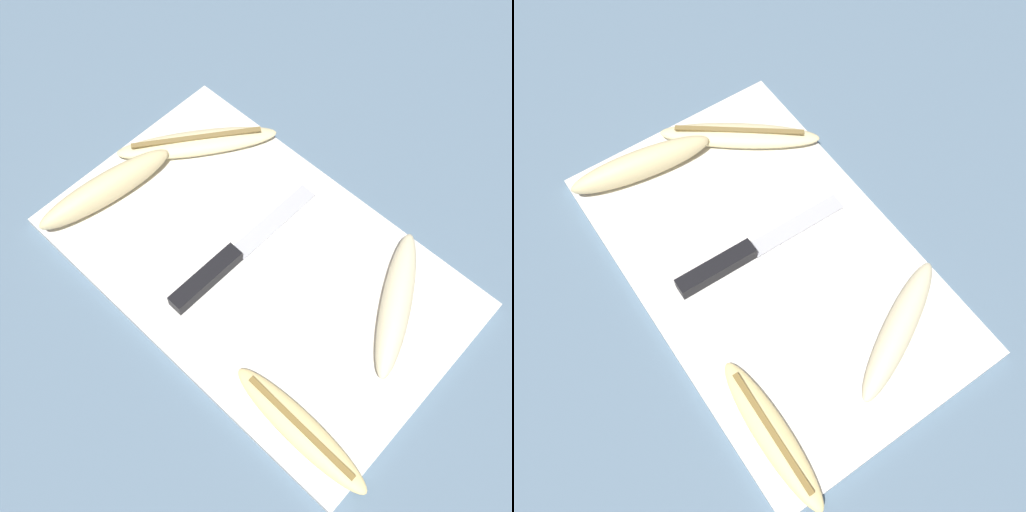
{
  "view_description": "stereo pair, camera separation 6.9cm",
  "coord_description": "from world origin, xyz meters",
  "views": [
    {
      "loc": [
        0.23,
        -0.24,
        0.63
      ],
      "look_at": [
        0.0,
        0.0,
        0.02
      ],
      "focal_mm": 42.0,
      "sensor_mm": 36.0,
      "label": 1
    },
    {
      "loc": [
        0.27,
        -0.19,
        0.63
      ],
      "look_at": [
        0.0,
        0.0,
        0.02
      ],
      "focal_mm": 42.0,
      "sensor_mm": 36.0,
      "label": 2
    }
  ],
  "objects": [
    {
      "name": "banana_ripe_center",
      "position": [
        -0.19,
        -0.06,
        0.03
      ],
      "size": [
        0.06,
        0.19,
        0.04
      ],
      "rotation": [
        0.0,
        0.0,
        6.14
      ],
      "color": "beige",
      "rests_on": "cutting_board"
    },
    {
      "name": "ground_plane",
      "position": [
        0.0,
        0.0,
        0.0
      ],
      "size": [
        4.0,
        4.0,
        0.0
      ],
      "primitive_type": "plane",
      "color": "slate"
    },
    {
      "name": "cutting_board",
      "position": [
        0.0,
        0.0,
        0.01
      ],
      "size": [
        0.48,
        0.3,
        0.01
      ],
      "color": "white",
      "rests_on": "ground_plane"
    },
    {
      "name": "banana_soft_right",
      "position": [
        -0.17,
        0.07,
        0.02
      ],
      "size": [
        0.16,
        0.19,
        0.02
      ],
      "rotation": [
        0.0,
        0.0,
        2.5
      ],
      "color": "beige",
      "rests_on": "cutting_board"
    },
    {
      "name": "banana_golden_short",
      "position": [
        0.17,
        -0.11,
        0.02
      ],
      "size": [
        0.18,
        0.04,
        0.02
      ],
      "rotation": [
        0.0,
        0.0,
        1.55
      ],
      "color": "#EDD689",
      "rests_on": "cutting_board"
    },
    {
      "name": "knife",
      "position": [
        -0.02,
        -0.04,
        0.02
      ],
      "size": [
        0.02,
        0.23,
        0.02
      ],
      "rotation": [
        0.0,
        0.0,
        -0.01
      ],
      "color": "black",
      "rests_on": "cutting_board"
    },
    {
      "name": "banana_pale_long",
      "position": [
        0.15,
        0.06,
        0.03
      ],
      "size": [
        0.11,
        0.18,
        0.03
      ],
      "rotation": [
        0.0,
        0.0,
        3.62
      ],
      "color": "beige",
      "rests_on": "cutting_board"
    }
  ]
}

